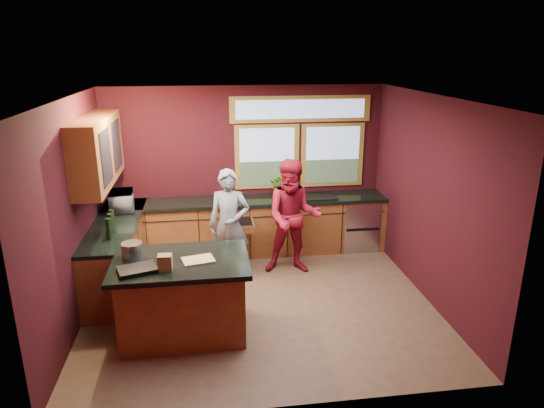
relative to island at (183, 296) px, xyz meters
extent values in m
plane|color=brown|center=(0.98, 0.58, -0.48)|extent=(4.50, 4.50, 0.00)
cube|color=black|center=(0.98, 2.58, 0.87)|extent=(4.50, 0.02, 2.70)
cube|color=black|center=(0.98, -1.42, 0.87)|extent=(4.50, 0.02, 2.70)
cube|color=black|center=(-1.27, 0.58, 0.87)|extent=(0.02, 4.00, 2.70)
cube|color=black|center=(3.23, 0.58, 0.87)|extent=(0.02, 4.00, 2.70)
cube|color=silver|center=(0.98, 0.58, 2.22)|extent=(4.50, 4.00, 0.02)
cube|color=#869CBA|center=(1.33, 2.57, 1.07)|extent=(1.06, 0.02, 1.06)
cube|color=#869CBA|center=(2.43, 2.57, 1.07)|extent=(1.06, 0.02, 1.06)
cube|color=olive|center=(1.88, 2.57, 1.84)|extent=(2.30, 0.02, 0.42)
cube|color=#642E17|center=(-1.09, 1.43, 1.47)|extent=(0.36, 1.80, 0.90)
cube|color=#642E17|center=(0.98, 2.28, -0.04)|extent=(4.50, 0.60, 0.88)
cube|color=black|center=(0.98, 2.27, 0.43)|extent=(4.50, 0.64, 0.05)
cube|color=#B7B7BC|center=(2.83, 2.26, -0.05)|extent=(0.60, 0.58, 0.85)
cube|color=black|center=(2.08, 2.24, 0.43)|extent=(0.66, 0.46, 0.05)
cube|color=#642E17|center=(-0.97, 1.43, -0.04)|extent=(0.60, 2.30, 0.88)
cube|color=black|center=(-0.96, 1.43, 0.43)|extent=(0.64, 2.30, 0.05)
cube|color=#642E17|center=(0.00, 0.00, -0.04)|extent=(1.40, 0.90, 0.88)
cube|color=black|center=(0.00, 0.00, 0.44)|extent=(1.55, 1.05, 0.06)
imported|color=slate|center=(0.63, 1.44, 0.34)|extent=(0.66, 0.50, 1.63)
imported|color=maroon|center=(1.58, 1.49, 0.39)|extent=(0.94, 0.79, 1.74)
imported|color=#999999|center=(-0.94, 1.99, 0.59)|extent=(0.41, 0.56, 0.28)
imported|color=#999999|center=(1.52, 2.33, 0.65)|extent=(0.36, 0.31, 0.40)
cylinder|color=white|center=(1.69, 2.28, 0.59)|extent=(0.12, 0.12, 0.28)
cube|color=tan|center=(0.20, -0.05, 0.48)|extent=(0.40, 0.32, 0.02)
cylinder|color=#B4B4B9|center=(-0.55, 0.15, 0.56)|extent=(0.24, 0.24, 0.18)
cube|color=brown|center=(-0.15, -0.25, 0.56)|extent=(0.16, 0.13, 0.18)
cube|color=black|center=(-0.45, -0.25, 0.49)|extent=(0.47, 0.39, 0.05)
camera|label=1|loc=(0.34, -5.16, 2.77)|focal=32.00mm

